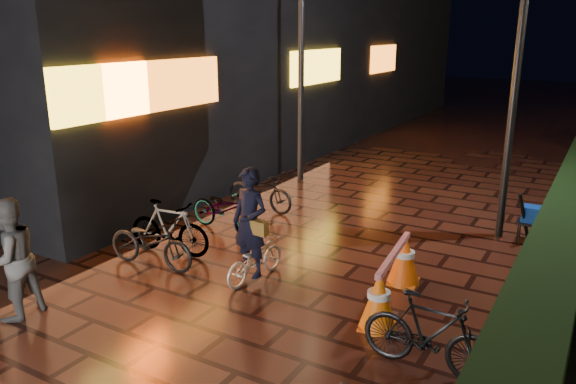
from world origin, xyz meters
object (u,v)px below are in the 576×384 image
Objects in this scene: cart_assembly at (532,216)px; bystander_person at (10,259)px; traffic_barrier at (393,277)px; cyclist at (252,240)px.

bystander_person is at bearing -130.95° from cart_assembly.
bystander_person is 4.94m from traffic_barrier.
cyclist is 2.07m from traffic_barrier.
cart_assembly is (5.35, 6.16, -0.32)m from bystander_person.
bystander_person is at bearing -145.58° from traffic_barrier.
traffic_barrier is 2.03× the size of cart_assembly.
cyclist is (2.03, 2.44, -0.16)m from bystander_person.
cyclist reaches higher than cart_assembly.
cyclist is at bearing -131.66° from cart_assembly.
cart_assembly is (3.31, 3.73, -0.16)m from cyclist.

